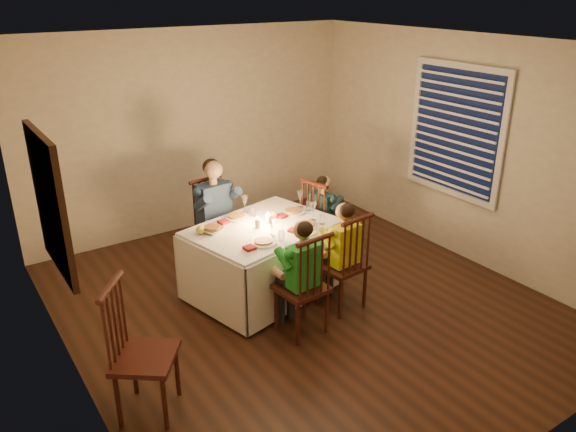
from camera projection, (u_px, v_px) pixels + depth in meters
ground at (303, 303)px, 5.85m from camera, size 5.00×5.00×0.00m
wall_left at (60, 242)px, 4.19m from camera, size 0.02×5.00×2.60m
wall_right at (462, 149)px, 6.51m from camera, size 0.02×5.00×2.60m
wall_back at (193, 132)px, 7.26m from camera, size 4.50×0.02×2.60m
ceiling at (306, 44)px, 4.85m from camera, size 5.00×5.00×0.00m
dining_table at (263, 245)px, 5.86m from camera, size 1.68×1.37×0.74m
chair_adult at (219, 266)px, 6.61m from camera, size 0.47×0.45×1.05m
chair_near_left at (301, 330)px, 5.39m from camera, size 0.46×0.44×1.05m
chair_near_right at (340, 306)px, 5.80m from camera, size 0.47×0.45×1.05m
chair_end at (322, 260)px, 6.74m from camera, size 0.49×0.51×1.05m
chair_extra at (152, 409)px, 4.39m from camera, size 0.63×0.63×1.12m
adult at (219, 266)px, 6.61m from camera, size 0.53×0.49×1.30m
child_green at (301, 330)px, 5.39m from camera, size 0.42×0.39×1.15m
child_yellow at (340, 306)px, 5.80m from camera, size 0.43×0.40×1.14m
child_teal at (322, 260)px, 6.74m from camera, size 0.40×0.42×1.08m
setting_adult at (236, 217)px, 5.96m from camera, size 0.31×0.31×0.02m
setting_green at (263, 242)px, 5.39m from camera, size 0.31×0.31×0.02m
setting_yellow at (306, 225)px, 5.77m from camera, size 0.31×0.31×0.02m
setting_teal at (293, 212)px, 6.11m from camera, size 0.31×0.31×0.02m
candle_left at (258, 223)px, 5.71m from camera, size 0.06×0.06×0.10m
candle_right at (268, 219)px, 5.82m from camera, size 0.06×0.06×0.10m
squash at (200, 230)px, 5.58m from camera, size 0.09×0.09×0.09m
orange_fruit at (274, 215)px, 5.94m from camera, size 0.08×0.08×0.08m
serving_bowl at (213, 230)px, 5.62m from camera, size 0.27×0.27×0.05m
wall_mirror at (50, 204)px, 4.36m from camera, size 0.06×0.95×1.15m
window_blinds at (455, 131)px, 6.48m from camera, size 0.07×1.34×1.54m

